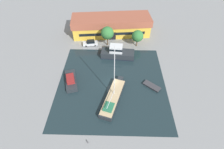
{
  "coord_description": "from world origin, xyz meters",
  "views": [
    {
      "loc": [
        0.82,
        -30.8,
        33.36
      ],
      "look_at": [
        0.0,
        2.17,
        1.0
      ],
      "focal_mm": 28.0,
      "sensor_mm": 36.0,
      "label": 1
    }
  ],
  "objects_px": {
    "parked_car": "(90,43)",
    "quay_tree_by_water": "(107,33)",
    "warehouse_building": "(111,25)",
    "sailboat_moored": "(113,97)",
    "motor_cruiser": "(117,53)",
    "small_dinghy": "(152,86)",
    "cabin_boat": "(71,80)",
    "quay_tree_near_building": "(138,36)"
  },
  "relations": [
    {
      "from": "motor_cruiser",
      "to": "cabin_boat",
      "type": "distance_m",
      "value": 16.35
    },
    {
      "from": "quay_tree_near_building",
      "to": "sailboat_moored",
      "type": "height_order",
      "value": "sailboat_moored"
    },
    {
      "from": "quay_tree_near_building",
      "to": "sailboat_moored",
      "type": "xyz_separation_m",
      "value": [
        -7.2,
        -22.08,
        -2.96
      ]
    },
    {
      "from": "parked_car",
      "to": "sailboat_moored",
      "type": "bearing_deg",
      "value": -169.18
    },
    {
      "from": "quay_tree_by_water",
      "to": "warehouse_building",
      "type": "bearing_deg",
      "value": 82.28
    },
    {
      "from": "warehouse_building",
      "to": "parked_car",
      "type": "bearing_deg",
      "value": -136.44
    },
    {
      "from": "parked_car",
      "to": "cabin_boat",
      "type": "height_order",
      "value": "cabin_boat"
    },
    {
      "from": "cabin_boat",
      "to": "sailboat_moored",
      "type": "bearing_deg",
      "value": -41.06
    },
    {
      "from": "quay_tree_by_water",
      "to": "small_dinghy",
      "type": "distance_m",
      "value": 22.17
    },
    {
      "from": "quay_tree_by_water",
      "to": "motor_cruiser",
      "type": "bearing_deg",
      "value": -61.69
    },
    {
      "from": "quay_tree_near_building",
      "to": "small_dinghy",
      "type": "relative_size",
      "value": 1.22
    },
    {
      "from": "warehouse_building",
      "to": "cabin_boat",
      "type": "distance_m",
      "value": 26.55
    },
    {
      "from": "quay_tree_near_building",
      "to": "small_dinghy",
      "type": "bearing_deg",
      "value": -82.02
    },
    {
      "from": "quay_tree_near_building",
      "to": "sailboat_moored",
      "type": "relative_size",
      "value": 0.37
    },
    {
      "from": "warehouse_building",
      "to": "small_dinghy",
      "type": "height_order",
      "value": "warehouse_building"
    },
    {
      "from": "motor_cruiser",
      "to": "parked_car",
      "type": "bearing_deg",
      "value": 61.91
    },
    {
      "from": "parked_car",
      "to": "small_dinghy",
      "type": "relative_size",
      "value": 1.1
    },
    {
      "from": "motor_cruiser",
      "to": "cabin_boat",
      "type": "relative_size",
      "value": 1.3
    },
    {
      "from": "parked_car",
      "to": "motor_cruiser",
      "type": "bearing_deg",
      "value": -131.85
    },
    {
      "from": "parked_car",
      "to": "small_dinghy",
      "type": "bearing_deg",
      "value": -144.39
    },
    {
      "from": "parked_car",
      "to": "quay_tree_by_water",
      "type": "bearing_deg",
      "value": -96.64
    },
    {
      "from": "cabin_boat",
      "to": "quay_tree_by_water",
      "type": "bearing_deg",
      "value": 47.02
    },
    {
      "from": "parked_car",
      "to": "motor_cruiser",
      "type": "xyz_separation_m",
      "value": [
        8.78,
        -5.7,
        0.56
      ]
    },
    {
      "from": "quay_tree_by_water",
      "to": "sailboat_moored",
      "type": "height_order",
      "value": "sailboat_moored"
    },
    {
      "from": "small_dinghy",
      "to": "cabin_boat",
      "type": "xyz_separation_m",
      "value": [
        -20.75,
        1.07,
        0.53
      ]
    },
    {
      "from": "quay_tree_by_water",
      "to": "motor_cruiser",
      "type": "relative_size",
      "value": 0.64
    },
    {
      "from": "warehouse_building",
      "to": "quay_tree_near_building",
      "type": "height_order",
      "value": "warehouse_building"
    },
    {
      "from": "warehouse_building",
      "to": "sailboat_moored",
      "type": "relative_size",
      "value": 1.86
    },
    {
      "from": "motor_cruiser",
      "to": "small_dinghy",
      "type": "xyz_separation_m",
      "value": [
        8.82,
        -12.24,
        -1.13
      ]
    },
    {
      "from": "quay_tree_by_water",
      "to": "cabin_boat",
      "type": "height_order",
      "value": "quay_tree_by_water"
    },
    {
      "from": "quay_tree_near_building",
      "to": "motor_cruiser",
      "type": "bearing_deg",
      "value": -137.72
    },
    {
      "from": "motor_cruiser",
      "to": "sailboat_moored",
      "type": "bearing_deg",
      "value": -178.22
    },
    {
      "from": "warehouse_building",
      "to": "cabin_boat",
      "type": "height_order",
      "value": "warehouse_building"
    },
    {
      "from": "sailboat_moored",
      "to": "cabin_boat",
      "type": "xyz_separation_m",
      "value": [
        -11.03,
        5.18,
        0.11
      ]
    },
    {
      "from": "cabin_boat",
      "to": "small_dinghy",
      "type": "bearing_deg",
      "value": -18.84
    },
    {
      "from": "quay_tree_by_water",
      "to": "small_dinghy",
      "type": "bearing_deg",
      "value": -56.53
    },
    {
      "from": "warehouse_building",
      "to": "parked_car",
      "type": "height_order",
      "value": "warehouse_building"
    },
    {
      "from": "warehouse_building",
      "to": "quay_tree_by_water",
      "type": "relative_size",
      "value": 4.23
    },
    {
      "from": "quay_tree_by_water",
      "to": "parked_car",
      "type": "xyz_separation_m",
      "value": [
        -5.59,
        -0.21,
        -3.62
      ]
    },
    {
      "from": "warehouse_building",
      "to": "sailboat_moored",
      "type": "distance_m",
      "value": 29.89
    },
    {
      "from": "quay_tree_by_water",
      "to": "small_dinghy",
      "type": "xyz_separation_m",
      "value": [
        12.0,
        -18.16,
        -4.2
      ]
    },
    {
      "from": "quay_tree_by_water",
      "to": "small_dinghy",
      "type": "height_order",
      "value": "quay_tree_by_water"
    }
  ]
}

